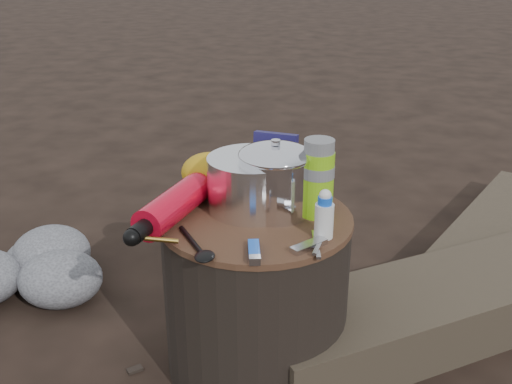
% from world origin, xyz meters
% --- Properties ---
extents(ground, '(60.00, 60.00, 0.00)m').
position_xyz_m(ground, '(0.00, 0.00, 0.00)').
color(ground, black).
rests_on(ground, ground).
extents(stump, '(0.45, 0.45, 0.42)m').
position_xyz_m(stump, '(0.00, 0.00, 0.21)').
color(stump, black).
rests_on(stump, ground).
extents(log_small, '(0.69, 1.14, 0.10)m').
position_xyz_m(log_small, '(0.68, 0.73, 0.05)').
color(log_small, '#3C3226').
rests_on(log_small, ground).
extents(foil_windscreen, '(0.21, 0.21, 0.13)m').
position_xyz_m(foil_windscreen, '(-0.02, 0.05, 0.48)').
color(foil_windscreen, white).
rests_on(foil_windscreen, stump).
extents(camping_pot, '(0.17, 0.17, 0.17)m').
position_xyz_m(camping_pot, '(0.04, 0.03, 0.50)').
color(camping_pot, silver).
rests_on(camping_pot, stump).
extents(fuel_bottle, '(0.14, 0.32, 0.08)m').
position_xyz_m(fuel_bottle, '(-0.18, -0.05, 0.45)').
color(fuel_bottle, red).
rests_on(fuel_bottle, stump).
extents(thermos, '(0.07, 0.07, 0.18)m').
position_xyz_m(thermos, '(0.14, 0.04, 0.51)').
color(thermos, '#7DC214').
rests_on(thermos, stump).
extents(travel_mug, '(0.07, 0.07, 0.11)m').
position_xyz_m(travel_mug, '(0.10, 0.14, 0.47)').
color(travel_mug, black).
rests_on(travel_mug, stump).
extents(stuff_sack, '(0.15, 0.12, 0.10)m').
position_xyz_m(stuff_sack, '(-0.14, 0.13, 0.47)').
color(stuff_sack, '#C28E12').
rests_on(stuff_sack, stump).
extents(food_pouch, '(0.12, 0.04, 0.14)m').
position_xyz_m(food_pouch, '(0.01, 0.19, 0.49)').
color(food_pouch, '#1A164C').
rests_on(food_pouch, stump).
extents(lighter, '(0.04, 0.09, 0.02)m').
position_xyz_m(lighter, '(0.03, -0.17, 0.43)').
color(lighter, blue).
rests_on(lighter, stump).
extents(multitool, '(0.08, 0.08, 0.01)m').
position_xyz_m(multitool, '(0.14, -0.13, 0.42)').
color(multitool, '#B9B9BE').
rests_on(multitool, stump).
extents(pot_grabber, '(0.04, 0.12, 0.01)m').
position_xyz_m(pot_grabber, '(0.15, -0.12, 0.42)').
color(pot_grabber, '#B9B9BE').
rests_on(pot_grabber, stump).
extents(spork, '(0.12, 0.15, 0.01)m').
position_xyz_m(spork, '(-0.11, -0.16, 0.42)').
color(spork, black).
rests_on(spork, stump).
extents(squeeze_bottle, '(0.04, 0.04, 0.10)m').
position_xyz_m(squeeze_bottle, '(0.16, -0.08, 0.47)').
color(squeeze_bottle, silver).
rests_on(squeeze_bottle, stump).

